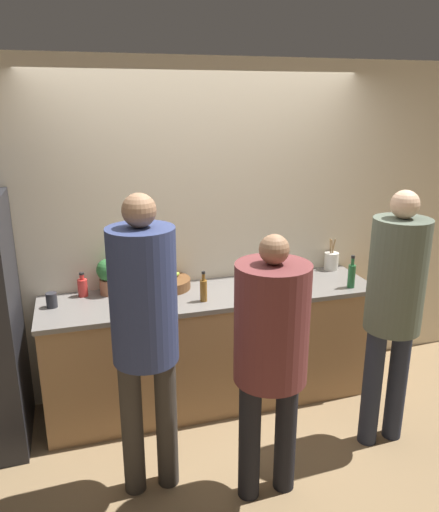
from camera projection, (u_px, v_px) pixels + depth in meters
name	position (u px, v px, depth m)	size (l,w,h in m)	color
ground_plane	(225.00, 424.00, 3.70)	(14.00, 14.00, 0.00)	#8C704C
wall_back	(200.00, 232.00, 3.94)	(5.20, 0.06, 2.60)	beige
counter	(211.00, 346.00, 3.90)	(2.52, 0.67, 0.91)	#9E754C
person_left	(144.00, 321.00, 2.78)	(0.37, 0.37, 1.84)	#38332D
person_center	(271.00, 342.00, 2.77)	(0.42, 0.42, 1.63)	black
person_right	(394.00, 298.00, 3.23)	(0.36, 0.36, 1.78)	#232838
fruit_bowl	(167.00, 283.00, 3.82)	(0.36, 0.36, 0.12)	brown
utensil_crock	(331.00, 261.00, 4.24)	(0.12, 0.12, 0.27)	silver
bottle_red	(83.00, 287.00, 3.66)	(0.07, 0.07, 0.18)	red
bottle_green	(352.00, 275.00, 3.82)	(0.06, 0.06, 0.26)	#236033
bottle_amber	(204.00, 289.00, 3.56)	(0.05, 0.05, 0.22)	brown
cup_black	(52.00, 300.00, 3.47)	(0.08, 0.08, 0.10)	#28282D
potted_plant	(108.00, 275.00, 3.68)	(0.17, 0.17, 0.27)	#9E6042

